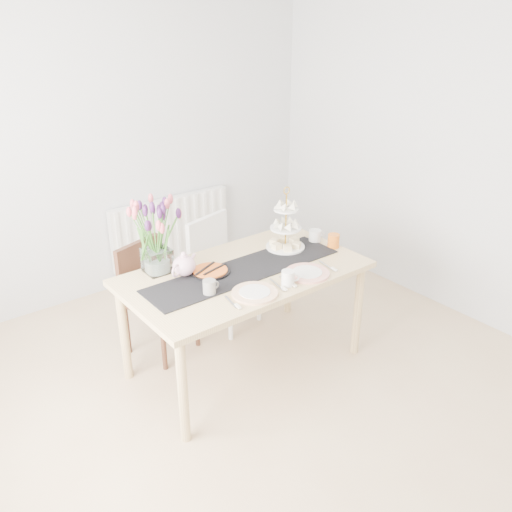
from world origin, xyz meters
TOP-DOWN VIEW (x-y plane):
  - room_shell at (0.00, 0.00)m, footprint 4.50×4.50m
  - radiator at (0.50, 2.19)m, footprint 1.20×0.08m
  - dining_table at (0.14, 0.57)m, footprint 1.60×0.90m
  - chair_brown at (-0.25, 1.18)m, footprint 0.52×0.52m
  - chair_white at (0.36, 1.20)m, footprint 0.52×0.52m
  - table_runner at (0.14, 0.57)m, footprint 1.40×0.35m
  - tulip_vase at (-0.32, 0.91)m, footprint 0.60×0.60m
  - cake_stand at (0.59, 0.68)m, footprint 0.28×0.28m
  - teapot at (-0.21, 0.75)m, footprint 0.30×0.28m
  - cream_jug at (0.85, 0.64)m, footprint 0.11×0.11m
  - tart_tin at (-0.06, 0.67)m, footprint 0.25×0.25m
  - mug_grey at (-0.22, 0.45)m, footprint 0.08×0.08m
  - mug_white at (0.23, 0.24)m, footprint 0.11×0.11m
  - mug_orange at (0.88, 0.48)m, footprint 0.12×0.12m
  - plate_left at (-0.00, 0.28)m, footprint 0.33×0.33m
  - plate_right at (0.43, 0.28)m, footprint 0.33×0.33m

SIDE VIEW (x-z plane):
  - radiator at x=0.50m, z-range 0.15..0.75m
  - chair_brown at x=-0.25m, z-range 0.07..0.89m
  - chair_white at x=0.36m, z-range 0.07..0.94m
  - dining_table at x=0.14m, z-range 0.30..1.05m
  - table_runner at x=0.14m, z-range 0.75..0.76m
  - plate_left at x=0.00m, z-range 0.75..0.76m
  - plate_right at x=0.43m, z-range 0.75..0.77m
  - tart_tin at x=-0.06m, z-range 0.75..0.78m
  - cream_jug at x=0.85m, z-range 0.75..0.84m
  - mug_grey at x=-0.22m, z-range 0.75..0.84m
  - mug_white at x=0.23m, z-range 0.75..0.85m
  - mug_orange at x=0.88m, z-range 0.75..0.85m
  - teapot at x=-0.21m, z-range 0.75..0.90m
  - cake_stand at x=0.59m, z-range 0.66..1.07m
  - tulip_vase at x=-0.32m, z-range 0.82..1.33m
  - room_shell at x=0.00m, z-range -0.95..3.55m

